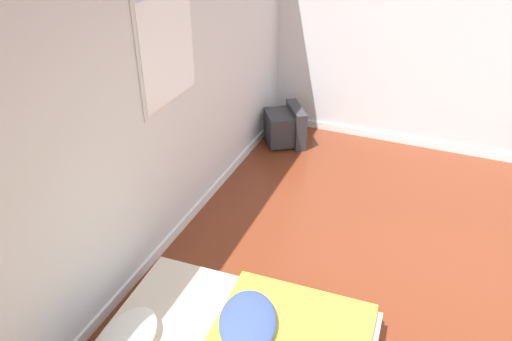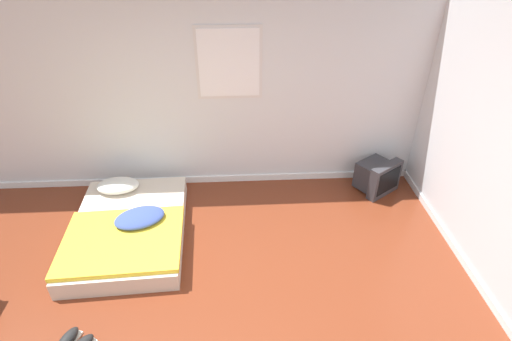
# 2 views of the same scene
# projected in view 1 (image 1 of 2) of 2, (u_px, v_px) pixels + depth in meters

# --- Properties ---
(ground_plane) EXTENTS (20.00, 20.00, 0.00)m
(ground_plane) POSITION_uv_depth(u_px,v_px,m) (469.00, 335.00, 3.53)
(ground_plane) COLOR maroon
(wall_back) EXTENTS (7.93, 0.08, 2.60)m
(wall_back) POSITION_uv_depth(u_px,v_px,m) (146.00, 111.00, 3.68)
(wall_back) COLOR silver
(wall_back) RESTS_ON ground_plane
(wall_right) EXTENTS (0.08, 7.39, 2.60)m
(wall_right) POSITION_uv_depth(u_px,v_px,m) (510.00, 45.00, 5.07)
(wall_right) COLOR silver
(wall_right) RESTS_ON ground_plane
(crt_tv) EXTENTS (0.62, 0.60, 0.45)m
(crt_tv) POSITION_uv_depth(u_px,v_px,m) (286.00, 126.00, 5.89)
(crt_tv) COLOR #333338
(crt_tv) RESTS_ON ground_plane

